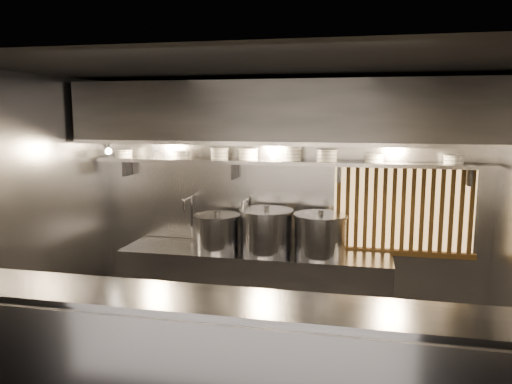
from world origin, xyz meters
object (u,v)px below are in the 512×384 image
at_px(heat_lamp, 107,146).
at_px(stock_pot_right, 320,235).
at_px(pendant_bulb, 274,156).
at_px(stock_pot_mid, 266,231).
at_px(stock_pot_left, 217,231).

relative_size(heat_lamp, stock_pot_right, 0.54).
height_order(heat_lamp, stock_pot_right, heat_lamp).
xyz_separation_m(heat_lamp, pendant_bulb, (1.80, 0.35, -0.11)).
xyz_separation_m(stock_pot_mid, stock_pot_right, (0.59, -0.01, -0.01)).
relative_size(pendant_bulb, stock_pot_right, 0.29).
bearing_deg(stock_pot_mid, stock_pot_right, -1.41).
distance_m(heat_lamp, stock_pot_right, 2.52).
relative_size(pendant_bulb, stock_pot_mid, 0.29).
height_order(stock_pot_mid, stock_pot_right, stock_pot_mid).
bearing_deg(stock_pot_right, pendant_bulb, 169.97).
xyz_separation_m(pendant_bulb, stock_pot_left, (-0.63, -0.08, -0.86)).
height_order(heat_lamp, stock_pot_left, heat_lamp).
relative_size(stock_pot_mid, stock_pot_right, 0.97).
bearing_deg(heat_lamp, stock_pot_left, 13.17).
distance_m(stock_pot_left, stock_pot_mid, 0.57).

